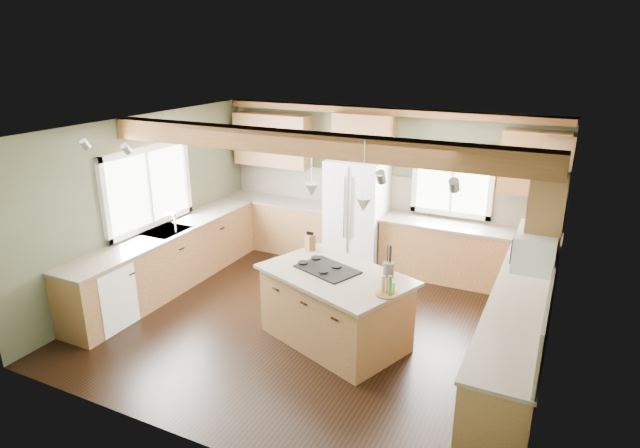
% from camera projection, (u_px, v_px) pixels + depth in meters
% --- Properties ---
extents(floor, '(5.60, 5.60, 0.00)m').
position_uv_depth(floor, '(316.00, 323.00, 7.15)').
color(floor, black).
rests_on(floor, ground).
extents(ceiling, '(5.60, 5.60, 0.00)m').
position_uv_depth(ceiling, '(315.00, 129.00, 6.31)').
color(ceiling, silver).
rests_on(ceiling, wall_back).
extents(wall_back, '(5.60, 0.00, 5.60)m').
position_uv_depth(wall_back, '(382.00, 186.00, 8.86)').
color(wall_back, '#414732').
rests_on(wall_back, ground).
extents(wall_left, '(0.00, 5.00, 5.00)m').
position_uv_depth(wall_left, '(146.00, 204.00, 7.89)').
color(wall_left, '#414732').
rests_on(wall_left, ground).
extents(wall_right, '(0.00, 5.00, 5.00)m').
position_uv_depth(wall_right, '(556.00, 272.00, 5.57)').
color(wall_right, '#414732').
rests_on(wall_right, ground).
extents(ceiling_beam, '(5.55, 0.26, 0.26)m').
position_uv_depth(ceiling_beam, '(305.00, 143.00, 6.13)').
color(ceiling_beam, '#523117').
rests_on(ceiling_beam, ceiling).
extents(soffit_trim, '(5.55, 0.20, 0.10)m').
position_uv_depth(soffit_trim, '(383.00, 111.00, 8.37)').
color(soffit_trim, '#523117').
rests_on(soffit_trim, ceiling).
extents(backsplash_back, '(5.58, 0.03, 0.58)m').
position_uv_depth(backsplash_back, '(382.00, 192.00, 8.88)').
color(backsplash_back, brown).
rests_on(backsplash_back, wall_back).
extents(backsplash_right, '(0.03, 3.70, 0.58)m').
position_uv_depth(backsplash_right, '(553.00, 278.00, 5.65)').
color(backsplash_right, brown).
rests_on(backsplash_right, wall_right).
extents(base_cab_back_left, '(2.02, 0.60, 0.88)m').
position_uv_depth(base_cab_back_left, '(281.00, 225.00, 9.62)').
color(base_cab_back_left, brown).
rests_on(base_cab_back_left, floor).
extents(counter_back_left, '(2.06, 0.64, 0.04)m').
position_uv_depth(counter_back_left, '(280.00, 201.00, 9.47)').
color(counter_back_left, '#4F453A').
rests_on(counter_back_left, base_cab_back_left).
extents(base_cab_back_right, '(2.62, 0.60, 0.88)m').
position_uv_depth(base_cab_back_right, '(465.00, 255.00, 8.27)').
color(base_cab_back_right, brown).
rests_on(base_cab_back_right, floor).
extents(counter_back_right, '(2.66, 0.64, 0.04)m').
position_uv_depth(counter_back_right, '(468.00, 227.00, 8.12)').
color(counter_back_right, '#4F453A').
rests_on(counter_back_right, base_cab_back_right).
extents(base_cab_left, '(0.60, 3.70, 0.88)m').
position_uv_depth(base_cab_left, '(169.00, 260.00, 8.09)').
color(base_cab_left, brown).
rests_on(base_cab_left, floor).
extents(counter_left, '(0.64, 3.74, 0.04)m').
position_uv_depth(counter_left, '(167.00, 232.00, 7.94)').
color(counter_left, '#4F453A').
rests_on(counter_left, base_cab_left).
extents(base_cab_right, '(0.60, 3.70, 0.88)m').
position_uv_depth(base_cab_right, '(516.00, 335.00, 6.02)').
color(base_cab_right, brown).
rests_on(base_cab_right, floor).
extents(counter_right, '(0.64, 3.74, 0.04)m').
position_uv_depth(counter_right, '(521.00, 299.00, 5.87)').
color(counter_right, '#4F453A').
rests_on(counter_right, base_cab_right).
extents(upper_cab_back_left, '(1.40, 0.35, 0.90)m').
position_uv_depth(upper_cab_back_left, '(273.00, 140.00, 9.32)').
color(upper_cab_back_left, brown).
rests_on(upper_cab_back_left, wall_back).
extents(upper_cab_over_fridge, '(0.96, 0.35, 0.70)m').
position_uv_depth(upper_cab_over_fridge, '(363.00, 136.00, 8.56)').
color(upper_cab_over_fridge, brown).
rests_on(upper_cab_over_fridge, wall_back).
extents(upper_cab_right, '(0.35, 2.20, 0.90)m').
position_uv_depth(upper_cab_right, '(552.00, 189.00, 6.20)').
color(upper_cab_right, brown).
rests_on(upper_cab_right, wall_right).
extents(upper_cab_back_corner, '(0.90, 0.35, 0.90)m').
position_uv_depth(upper_cab_back_corner, '(534.00, 163.00, 7.55)').
color(upper_cab_back_corner, brown).
rests_on(upper_cab_back_corner, wall_back).
extents(window_left, '(0.04, 1.60, 1.05)m').
position_uv_depth(window_left, '(148.00, 187.00, 7.84)').
color(window_left, white).
rests_on(window_left, wall_left).
extents(window_back, '(1.10, 0.04, 1.00)m').
position_uv_depth(window_back, '(453.00, 179.00, 8.29)').
color(window_back, white).
rests_on(window_back, wall_back).
extents(sink, '(0.50, 0.65, 0.03)m').
position_uv_depth(sink, '(167.00, 231.00, 7.94)').
color(sink, '#262628').
rests_on(sink, counter_left).
extents(faucet, '(0.02, 0.02, 0.28)m').
position_uv_depth(faucet, '(175.00, 224.00, 7.81)').
color(faucet, '#B2B2B7').
rests_on(faucet, sink).
extents(dishwasher, '(0.60, 0.60, 0.84)m').
position_uv_depth(dishwasher, '(103.00, 296.00, 6.98)').
color(dishwasher, white).
rests_on(dishwasher, floor).
extents(oven, '(0.60, 0.72, 0.84)m').
position_uv_depth(oven, '(497.00, 402.00, 4.92)').
color(oven, white).
rests_on(oven, floor).
extents(microwave, '(0.40, 0.70, 0.38)m').
position_uv_depth(microwave, '(536.00, 248.00, 5.54)').
color(microwave, white).
rests_on(microwave, wall_right).
extents(pendant_left, '(0.18, 0.18, 0.16)m').
position_uv_depth(pendant_left, '(312.00, 190.00, 6.44)').
color(pendant_left, '#B2B2B7').
rests_on(pendant_left, ceiling).
extents(pendant_right, '(0.18, 0.18, 0.16)m').
position_uv_depth(pendant_right, '(363.00, 205.00, 5.86)').
color(pendant_right, '#B2B2B7').
rests_on(pendant_right, ceiling).
extents(refrigerator, '(0.90, 0.74, 1.80)m').
position_uv_depth(refrigerator, '(356.00, 213.00, 8.79)').
color(refrigerator, silver).
rests_on(refrigerator, floor).
extents(island, '(1.94, 1.56, 0.88)m').
position_uv_depth(island, '(335.00, 309.00, 6.62)').
color(island, brown).
rests_on(island, floor).
extents(island_top, '(2.08, 1.70, 0.04)m').
position_uv_depth(island_top, '(335.00, 275.00, 6.47)').
color(island_top, '#4F453A').
rests_on(island_top, island).
extents(cooktop, '(0.85, 0.71, 0.02)m').
position_uv_depth(cooktop, '(327.00, 269.00, 6.56)').
color(cooktop, black).
rests_on(cooktop, island_top).
extents(knife_block, '(0.16, 0.15, 0.21)m').
position_uv_depth(knife_block, '(310.00, 242.00, 7.16)').
color(knife_block, '#582E1A').
rests_on(knife_block, island_top).
extents(utensil_crock, '(0.17, 0.17, 0.18)m').
position_uv_depth(utensil_crock, '(388.00, 270.00, 6.35)').
color(utensil_crock, '#3C3530').
rests_on(utensil_crock, island_top).
extents(bottle_tray, '(0.32, 0.32, 0.23)m').
position_uv_depth(bottle_tray, '(387.00, 285.00, 5.88)').
color(bottle_tray, brown).
rests_on(bottle_tray, island_top).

